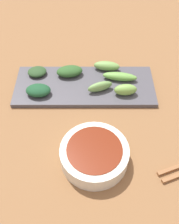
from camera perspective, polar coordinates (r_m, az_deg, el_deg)
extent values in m
cube|color=brown|center=(0.69, 0.87, 0.11)|extent=(2.10, 2.10, 0.02)
cylinder|color=silver|center=(0.58, 1.37, -9.28)|extent=(0.15, 0.15, 0.04)
cylinder|color=maroon|center=(0.57, 1.39, -8.76)|extent=(0.12, 0.12, 0.03)
cube|color=#48474F|center=(0.73, -1.07, 5.67)|extent=(0.15, 0.38, 0.01)
ellipsoid|color=#69A446|center=(0.74, 6.60, 7.66)|extent=(0.04, 0.10, 0.02)
ellipsoid|color=#77AA4A|center=(0.70, 7.83, 4.82)|extent=(0.03, 0.06, 0.03)
ellipsoid|color=#73A250|center=(0.77, 3.77, 9.97)|extent=(0.04, 0.08, 0.03)
ellipsoid|color=#1B4A2A|center=(0.71, -11.08, 4.64)|extent=(0.05, 0.07, 0.03)
ellipsoid|color=#6F9E53|center=(0.70, 2.31, 5.54)|extent=(0.04, 0.07, 0.03)
ellipsoid|color=#294824|center=(0.77, -11.31, 8.58)|extent=(0.05, 0.06, 0.02)
ellipsoid|color=#2D5726|center=(0.75, -4.36, 8.83)|extent=(0.05, 0.08, 0.03)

